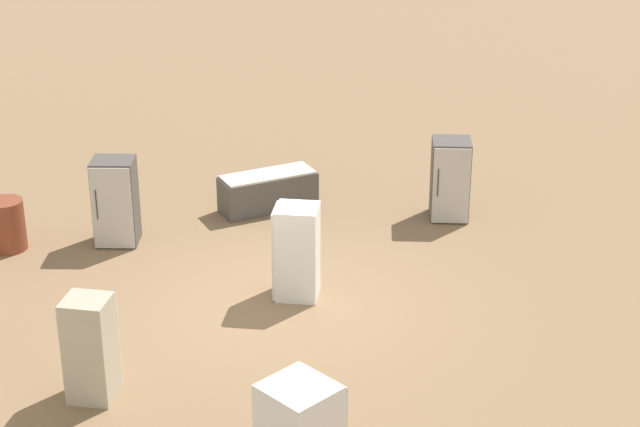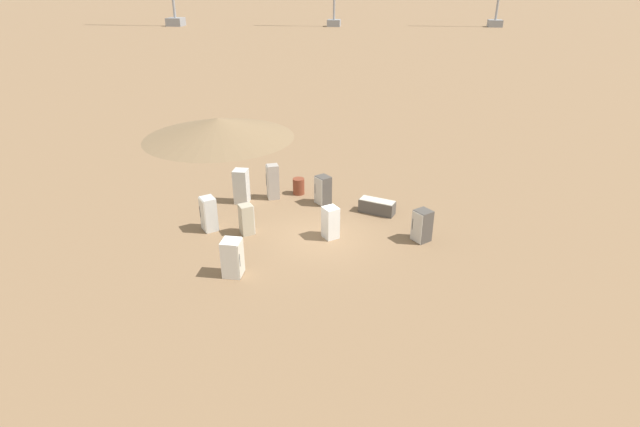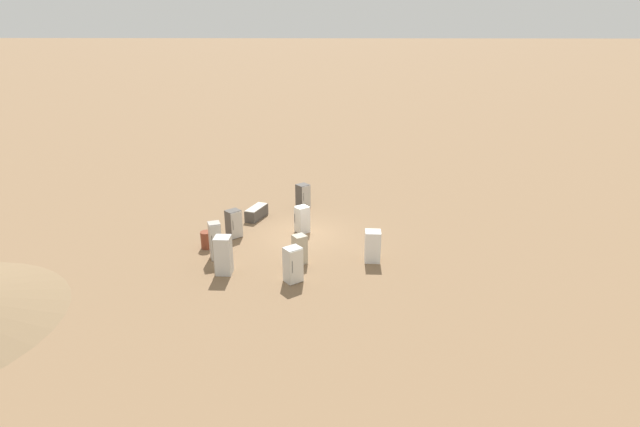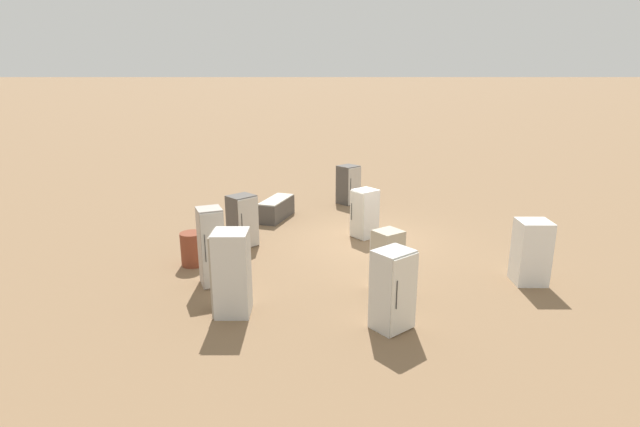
# 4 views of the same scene
# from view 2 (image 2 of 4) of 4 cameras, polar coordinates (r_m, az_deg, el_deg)

# --- Properties ---
(ground_plane) EXTENTS (1000.00, 1000.00, 0.00)m
(ground_plane) POSITION_cam_2_polar(r_m,az_deg,el_deg) (23.61, 0.22, -2.70)
(ground_plane) COLOR #846647
(dirt_mound) EXTENTS (11.40, 11.40, 1.52)m
(dirt_mound) POSITION_cam_2_polar(r_m,az_deg,el_deg) (38.86, -11.52, 9.56)
(dirt_mound) COLOR #7F6647
(dirt_mound) RESTS_ON ground_plane
(discarded_fridge_0) EXTENTS (0.84, 0.83, 1.49)m
(discarded_fridge_0) POSITION_cam_2_polar(r_m,az_deg,el_deg) (23.85, -8.39, -0.67)
(discarded_fridge_0) COLOR #B2A88E
(discarded_fridge_0) RESTS_ON ground_plane
(discarded_fridge_1) EXTENTS (0.79, 0.78, 1.60)m
(discarded_fridge_1) POSITION_cam_2_polar(r_m,az_deg,el_deg) (20.69, -9.97, -5.01)
(discarded_fridge_1) COLOR white
(discarded_fridge_1) RESTS_ON ground_plane
(discarded_fridge_2) EXTENTS (0.96, 0.97, 1.69)m
(discarded_fridge_2) POSITION_cam_2_polar(r_m,az_deg,el_deg) (24.50, -12.61, -0.04)
(discarded_fridge_2) COLOR silver
(discarded_fridge_2) RESTS_ON ground_plane
(discarded_fridge_3) EXTENTS (1.00, 1.00, 1.52)m
(discarded_fridge_3) POSITION_cam_2_polar(r_m,az_deg,el_deg) (23.45, 11.57, -1.37)
(discarded_fridge_3) COLOR #4C4742
(discarded_fridge_3) RESTS_ON ground_plane
(discarded_fridge_4) EXTENTS (0.74, 0.79, 1.87)m
(discarded_fridge_4) POSITION_cam_2_polar(r_m,az_deg,el_deg) (27.16, -8.97, 3.11)
(discarded_fridge_4) COLOR silver
(discarded_fridge_4) RESTS_ON ground_plane
(discarded_fridge_5) EXTENTS (1.96, 1.23, 0.72)m
(discarded_fridge_5) POSITION_cam_2_polar(r_m,az_deg,el_deg) (25.98, 6.53, 0.80)
(discarded_fridge_5) COLOR #4C4742
(discarded_fridge_5) RESTS_ON ground_plane
(discarded_fridge_6) EXTENTS (0.92, 0.93, 1.54)m
(discarded_fridge_6) POSITION_cam_2_polar(r_m,az_deg,el_deg) (23.26, 1.20, -1.02)
(discarded_fridge_6) COLOR white
(discarded_fridge_6) RESTS_ON ground_plane
(discarded_fridge_7) EXTENTS (0.98, 0.98, 1.57)m
(discarded_fridge_7) POSITION_cam_2_polar(r_m,az_deg,el_deg) (26.71, 0.34, 2.68)
(discarded_fridge_7) COLOR #4C4742
(discarded_fridge_7) RESTS_ON ground_plane
(discarded_fridge_8) EXTENTS (0.80, 0.76, 1.95)m
(discarded_fridge_8) POSITION_cam_2_polar(r_m,az_deg,el_deg) (27.43, -5.42, 3.63)
(discarded_fridge_8) COLOR #A89E93
(discarded_fridge_8) RESTS_ON ground_plane
(rusty_barrel) EXTENTS (0.65, 0.65, 0.92)m
(rusty_barrel) POSITION_cam_2_polar(r_m,az_deg,el_deg) (28.09, -2.46, 3.13)
(rusty_barrel) COLOR brown
(rusty_barrel) RESTS_ON ground_plane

